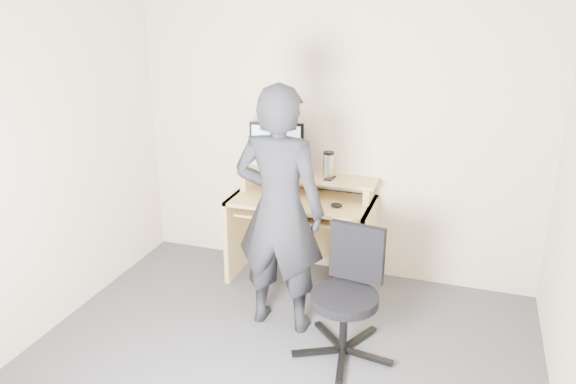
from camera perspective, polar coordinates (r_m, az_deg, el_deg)
The scene contains 12 objects.
back_wall at distance 4.79m, azimuth 4.80°, elevation 5.84°, with size 3.50×0.02×2.50m, color beige.
desk at distance 4.86m, azimuth 1.65°, elevation -2.63°, with size 1.20×0.60×0.91m.
monitor at distance 4.80m, azimuth -1.16°, elevation 5.00°, with size 0.46×0.13×0.44m.
external_drive at distance 4.79m, azimuth 1.15°, elevation 2.90°, with size 0.07×0.13×0.20m, color black.
travel_mug at distance 4.74m, azimuth 4.12°, elevation 2.69°, with size 0.09×0.09×0.20m, color #B1B2B6.
smartphone at distance 4.73m, azimuth 4.27°, elevation 1.41°, with size 0.07×0.13×0.01m, color black.
charger at distance 4.78m, azimuth -1.17°, elevation 1.83°, with size 0.04×0.04×0.04m, color black.
headphones at distance 4.90m, azimuth 1.10°, elevation 2.19°, with size 0.16×0.16×0.02m, color silver.
keyboard at distance 4.70m, azimuth -0.18°, elevation -1.89°, with size 0.46×0.18×0.03m, color black.
mouse at distance 4.54m, azimuth 4.94°, elevation -1.35°, with size 0.10×0.06×0.04m, color black.
office_chair at distance 3.91m, azimuth 6.18°, elevation -9.72°, with size 0.69×0.69×0.88m.
person at distance 4.01m, azimuth -0.88°, elevation -1.93°, with size 0.67×0.44×1.84m, color black.
Camera 1 is at (1.09, -2.77, 2.40)m, focal length 35.00 mm.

